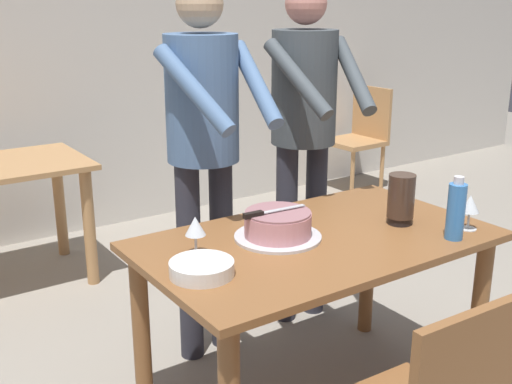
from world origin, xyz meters
name	(u,v)px	position (x,y,z in m)	size (l,w,h in m)	color
back_wall	(76,42)	(0.00, 2.63, 1.35)	(10.00, 0.12, 2.70)	beige
main_dining_table	(316,267)	(0.00, 0.00, 0.62)	(1.38, 0.81, 0.75)	brown
cake_on_platter	(278,226)	(-0.13, 0.08, 0.80)	(0.34, 0.34, 0.11)	silver
cake_knife	(262,213)	(-0.21, 0.08, 0.87)	(0.27, 0.04, 0.02)	silver
plate_stack	(202,268)	(-0.55, -0.05, 0.78)	(0.22, 0.22, 0.05)	white
wine_glass_near	(195,227)	(-0.47, 0.12, 0.85)	(0.08, 0.08, 0.14)	silver
wine_glass_far	(470,205)	(0.56, -0.27, 0.85)	(0.08, 0.08, 0.14)	silver
water_bottle	(456,210)	(0.43, -0.31, 0.86)	(0.07, 0.07, 0.25)	#387AC6
hurricane_lamp	(401,199)	(0.38, -0.07, 0.86)	(0.11, 0.11, 0.21)	black
person_cutting_cake	(204,133)	(-0.15, 0.62, 1.08)	(0.47, 0.56, 1.72)	#2D2D38
person_standing_beside	(304,118)	(0.44, 0.65, 1.08)	(0.47, 0.56, 1.72)	#2D2D38
background_chair_1	(360,134)	(2.36, 2.24, 0.49)	(0.46, 0.46, 0.90)	tan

